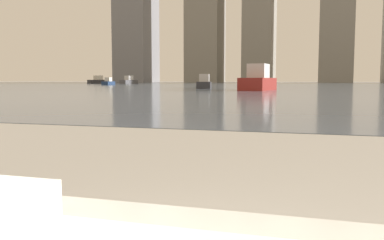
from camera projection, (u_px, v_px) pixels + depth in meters
name	position (u px, v px, depth m)	size (l,w,h in m)	color
harbor_water	(316.00, 85.00, 59.15)	(180.00, 110.00, 0.01)	slate
harbor_boat_0	(98.00, 81.00, 83.84)	(3.16, 4.37, 1.56)	#2D2D33
harbor_boat_1	(258.00, 81.00, 32.72)	(2.30, 5.48, 2.00)	maroon
harbor_boat_2	(204.00, 83.00, 38.74)	(1.90, 3.67, 1.31)	#2D2D33
harbor_boat_3	(108.00, 82.00, 63.57)	(1.32, 3.06, 1.11)	navy
harbor_boat_4	(129.00, 81.00, 79.15)	(2.10, 4.21, 1.51)	#4C4C51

